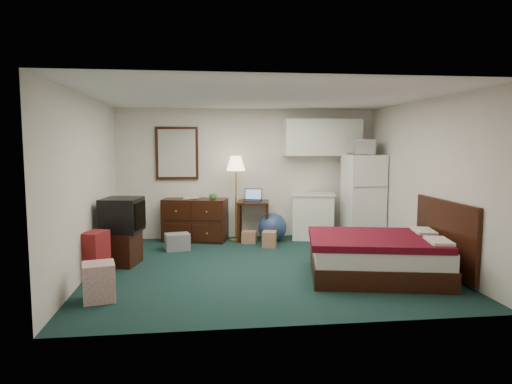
{
  "coord_description": "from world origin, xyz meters",
  "views": [
    {
      "loc": [
        -0.92,
        -6.6,
        1.83
      ],
      "look_at": [
        -0.06,
        0.35,
        1.09
      ],
      "focal_mm": 32.0,
      "sensor_mm": 36.0,
      "label": 1
    }
  ],
  "objects": [
    {
      "name": "microwave",
      "position": [
        2.06,
        1.6,
        1.8
      ],
      "size": [
        0.58,
        0.44,
        0.35
      ],
      "primitive_type": "imported",
      "rotation": [
        0.0,
        0.0,
        -0.33
      ],
      "color": "white",
      "rests_on": "fridge"
    },
    {
      "name": "cardboard_box_a",
      "position": [
        -0.03,
        1.66,
        0.11
      ],
      "size": [
        0.31,
        0.28,
        0.22
      ],
      "primitive_type": null,
      "rotation": [
        0.0,
        0.0,
        -0.26
      ],
      "color": "#97623D",
      "rests_on": "floor"
    },
    {
      "name": "book_b",
      "position": [
        -1.1,
        2.06,
        0.91
      ],
      "size": [
        0.17,
        0.08,
        0.23
      ],
      "primitive_type": "imported",
      "rotation": [
        0.0,
        0.0,
        -0.35
      ],
      "color": "#97623D",
      "rests_on": "dresser"
    },
    {
      "name": "cardboard_box_b",
      "position": [
        0.29,
        1.3,
        0.14
      ],
      "size": [
        0.3,
        0.33,
        0.28
      ],
      "primitive_type": null,
      "rotation": [
        0.0,
        0.0,
        -0.28
      ],
      "color": "#97623D",
      "rests_on": "floor"
    },
    {
      "name": "bed",
      "position": [
        1.48,
        -0.72,
        0.28
      ],
      "size": [
        2.01,
        1.71,
        0.57
      ],
      "primitive_type": null,
      "rotation": [
        0.0,
        0.0,
        -0.2
      ],
      "color": "#430308",
      "rests_on": "floor"
    },
    {
      "name": "mug",
      "position": [
        -0.69,
        1.78,
        0.87
      ],
      "size": [
        0.17,
        0.15,
        0.13
      ],
      "primitive_type": "imported",
      "rotation": [
        0.0,
        0.0,
        -0.45
      ],
      "color": "#3B7D31",
      "rests_on": "dresser"
    },
    {
      "name": "laptop",
      "position": [
        0.06,
        1.88,
        0.86
      ],
      "size": [
        0.39,
        0.35,
        0.23
      ],
      "primitive_type": null,
      "rotation": [
        0.0,
        0.0,
        -0.26
      ],
      "color": "black",
      "rests_on": "desk"
    },
    {
      "name": "walls",
      "position": [
        0.0,
        0.0,
        1.25
      ],
      "size": [
        5.01,
        4.51,
        2.5
      ],
      "color": "silver",
      "rests_on": "floor"
    },
    {
      "name": "exercise_ball",
      "position": [
        0.42,
        1.77,
        0.27
      ],
      "size": [
        0.64,
        0.64,
        0.53
      ],
      "primitive_type": "sphere",
      "rotation": [
        0.0,
        0.0,
        -0.22
      ],
      "color": "navy",
      "rests_on": "floor"
    },
    {
      "name": "tv_stand",
      "position": [
        -2.13,
        0.39,
        0.25
      ],
      "size": [
        0.61,
        0.64,
        0.5
      ],
      "primitive_type": null,
      "rotation": [
        0.0,
        0.0,
        -0.23
      ],
      "color": "#32170A",
      "rests_on": "floor"
    },
    {
      "name": "book_a",
      "position": [
        -1.23,
        2.03,
        0.91
      ],
      "size": [
        0.16,
        0.03,
        0.22
      ],
      "primitive_type": "imported",
      "rotation": [
        0.0,
        0.0,
        -0.1
      ],
      "color": "#97623D",
      "rests_on": "dresser"
    },
    {
      "name": "retail_box",
      "position": [
        -2.11,
        -1.23,
        0.22
      ],
      "size": [
        0.43,
        0.43,
        0.45
      ],
      "primitive_type": null,
      "rotation": [
        0.0,
        0.0,
        0.24
      ],
      "color": "white",
      "rests_on": "floor"
    },
    {
      "name": "suitcase",
      "position": [
        -2.35,
        -0.27,
        0.32
      ],
      "size": [
        0.36,
        0.45,
        0.64
      ],
      "primitive_type": null,
      "rotation": [
        0.0,
        0.0,
        -0.32
      ],
      "color": "maroon",
      "rests_on": "floor"
    },
    {
      "name": "dresser",
      "position": [
        -1.02,
        1.98,
        0.4
      ],
      "size": [
        1.27,
        0.82,
        0.8
      ],
      "primitive_type": null,
      "rotation": [
        0.0,
        0.0,
        -0.26
      ],
      "color": "#32170A",
      "rests_on": "floor"
    },
    {
      "name": "crt_tv",
      "position": [
        -2.1,
        0.43,
        0.76
      ],
      "size": [
        0.66,
        0.69,
        0.52
      ],
      "primitive_type": null,
      "rotation": [
        0.0,
        0.0,
        -0.18
      ],
      "color": "black",
      "rests_on": "tv_stand"
    },
    {
      "name": "file_bin",
      "position": [
        -1.33,
        1.25,
        0.14
      ],
      "size": [
        0.46,
        0.38,
        0.29
      ],
      "primitive_type": null,
      "rotation": [
        0.0,
        0.0,
        0.21
      ],
      "color": "gray",
      "rests_on": "floor"
    },
    {
      "name": "floor_lamp",
      "position": [
        -0.25,
        1.88,
        0.8
      ],
      "size": [
        0.43,
        0.43,
        1.6
      ],
      "primitive_type": null,
      "rotation": [
        0.0,
        0.0,
        -0.3
      ],
      "color": "gold",
      "rests_on": "floor"
    },
    {
      "name": "mirror",
      "position": [
        -1.35,
        2.22,
        1.65
      ],
      "size": [
        0.8,
        0.06,
        1.0
      ],
      "primitive_type": null,
      "color": "white",
      "rests_on": "walls"
    },
    {
      "name": "kitchen_counter",
      "position": [
        1.24,
        1.91,
        0.42
      ],
      "size": [
        0.89,
        0.75,
        0.85
      ],
      "primitive_type": null,
      "rotation": [
        0.0,
        0.0,
        -0.23
      ],
      "color": "white",
      "rests_on": "floor"
    },
    {
      "name": "ceiling",
      "position": [
        0.0,
        0.0,
        2.5
      ],
      "size": [
        5.0,
        4.5,
        0.01
      ],
      "primitive_type": "cube",
      "color": "silver",
      "rests_on": "walls"
    },
    {
      "name": "fridge",
      "position": [
        2.13,
        1.63,
        0.81
      ],
      "size": [
        0.68,
        0.68,
        1.62
      ],
      "primitive_type": null,
      "rotation": [
        0.0,
        0.0,
        0.02
      ],
      "color": "white",
      "rests_on": "floor"
    },
    {
      "name": "desk",
      "position": [
        0.08,
        1.93,
        0.37
      ],
      "size": [
        0.67,
        0.67,
        0.74
      ],
      "primitive_type": null,
      "rotation": [
        0.0,
        0.0,
        -0.16
      ],
      "color": "#32170A",
      "rests_on": "floor"
    },
    {
      "name": "headboard",
      "position": [
        2.46,
        -0.72,
        0.55
      ],
      "size": [
        0.06,
        1.56,
        1.0
      ],
      "primitive_type": null,
      "color": "#32170A",
      "rests_on": "walls"
    },
    {
      "name": "upper_cabinets",
      "position": [
        1.45,
        2.08,
        1.95
      ],
      "size": [
        1.5,
        0.35,
        0.7
      ],
      "primitive_type": null,
      "color": "white",
      "rests_on": "walls"
    },
    {
      "name": "floor",
      "position": [
        0.0,
        0.0,
        0.0
      ],
      "size": [
        5.0,
        4.5,
        0.01
      ],
      "primitive_type": "cube",
      "color": "black",
      "rests_on": "ground"
    }
  ]
}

